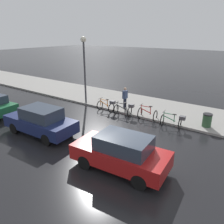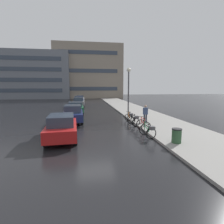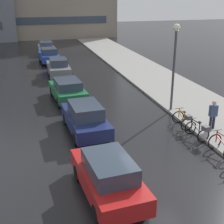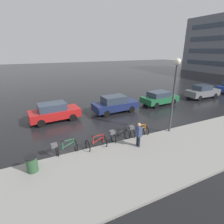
# 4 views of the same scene
# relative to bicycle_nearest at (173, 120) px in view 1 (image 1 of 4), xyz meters

# --- Properties ---
(ground_plane) EXTENTS (140.00, 140.00, 0.00)m
(ground_plane) POSITION_rel_bicycle_nearest_xyz_m (-3.40, 0.67, -0.48)
(ground_plane) COLOR black
(sidewalk_kerb) EXTENTS (4.80, 60.00, 0.14)m
(sidewalk_kerb) POSITION_rel_bicycle_nearest_xyz_m (2.60, 10.67, -0.41)
(sidewalk_kerb) COLOR gray
(sidewalk_kerb) RESTS_ON ground
(bicycle_nearest) EXTENTS (0.81, 1.46, 0.97)m
(bicycle_nearest) POSITION_rel_bicycle_nearest_xyz_m (0.00, 0.00, 0.00)
(bicycle_nearest) COLOR black
(bicycle_nearest) RESTS_ON ground
(bicycle_second) EXTENTS (0.83, 1.22, 1.00)m
(bicycle_second) POSITION_rel_bicycle_nearest_xyz_m (0.29, 1.91, -0.06)
(bicycle_second) COLOR black
(bicycle_second) RESTS_ON ground
(bicycle_third) EXTENTS (0.81, 1.43, 0.98)m
(bicycle_third) POSITION_rel_bicycle_nearest_xyz_m (0.04, 3.55, 0.02)
(bicycle_third) COLOR black
(bicycle_third) RESTS_ON ground
(bicycle_farthest) EXTENTS (0.76, 1.43, 0.98)m
(bicycle_farthest) POSITION_rel_bicycle_nearest_xyz_m (0.00, 5.07, 0.02)
(bicycle_farthest) COLOR black
(bicycle_farthest) RESTS_ON ground
(car_red) EXTENTS (2.08, 4.23, 1.59)m
(car_red) POSITION_rel_bicycle_nearest_xyz_m (-5.52, 0.28, 0.33)
(car_red) COLOR #AD1919
(car_red) RESTS_ON ground
(car_navy) EXTENTS (1.98, 4.44, 1.63)m
(car_navy) POSITION_rel_bicycle_nearest_xyz_m (-5.25, 5.91, 0.34)
(car_navy) COLOR navy
(car_navy) RESTS_ON ground
(pedestrian) EXTENTS (0.41, 0.25, 1.69)m
(pedestrian) POSITION_rel_bicycle_nearest_xyz_m (1.26, 4.30, 0.48)
(pedestrian) COLOR #1E2333
(pedestrian) RESTS_ON ground
(streetlamp) EXTENTS (0.43, 0.43, 5.28)m
(streetlamp) POSITION_rel_bicycle_nearest_xyz_m (0.46, 7.55, 3.14)
(streetlamp) COLOR #424247
(streetlamp) RESTS_ON ground
(trash_bin) EXTENTS (0.55, 0.55, 0.96)m
(trash_bin) POSITION_rel_bicycle_nearest_xyz_m (1.03, -1.72, 0.00)
(trash_bin) COLOR #2D5133
(trash_bin) RESTS_ON ground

